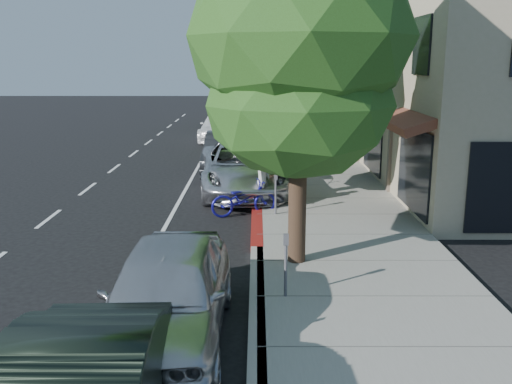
{
  "coord_description": "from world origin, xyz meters",
  "views": [
    {
      "loc": [
        -0.0,
        -14.31,
        4.63
      ],
      "look_at": [
        -0.03,
        -0.26,
        1.35
      ],
      "focal_mm": 40.0,
      "sensor_mm": 36.0,
      "label": 1
    }
  ],
  "objects_px": {
    "bicycle": "(244,199)",
    "silver_suv": "(243,168)",
    "white_pickup": "(219,127)",
    "street_tree_0": "(300,43)",
    "street_tree_2": "(279,73)",
    "near_car_a": "(167,294)",
    "cyclist": "(262,181)",
    "street_tree_4": "(272,57)",
    "dark_suv_far": "(228,113)",
    "street_tree_5": "(269,55)",
    "pedestrian": "(291,137)",
    "dark_sedan": "(227,153)",
    "street_tree_1": "(286,60)",
    "street_tree_3": "(274,51)"
  },
  "relations": [
    {
      "from": "street_tree_0",
      "to": "street_tree_5",
      "type": "distance_m",
      "value": 30.0
    },
    {
      "from": "street_tree_0",
      "to": "silver_suv",
      "type": "height_order",
      "value": "street_tree_0"
    },
    {
      "from": "white_pickup",
      "to": "pedestrian",
      "type": "xyz_separation_m",
      "value": [
        3.76,
        -7.2,
        0.37
      ]
    },
    {
      "from": "street_tree_2",
      "to": "near_car_a",
      "type": "distance_m",
      "value": 16.01
    },
    {
      "from": "street_tree_2",
      "to": "bicycle",
      "type": "xyz_separation_m",
      "value": [
        -1.3,
        -7.64,
        -3.53
      ]
    },
    {
      "from": "street_tree_3",
      "to": "near_car_a",
      "type": "height_order",
      "value": "street_tree_3"
    },
    {
      "from": "street_tree_5",
      "to": "pedestrian",
      "type": "bearing_deg",
      "value": -87.66
    },
    {
      "from": "street_tree_5",
      "to": "street_tree_3",
      "type": "bearing_deg",
      "value": -90.0
    },
    {
      "from": "street_tree_4",
      "to": "white_pickup",
      "type": "relative_size",
      "value": 1.47
    },
    {
      "from": "pedestrian",
      "to": "street_tree_5",
      "type": "bearing_deg",
      "value": -112.18
    },
    {
      "from": "cyclist",
      "to": "near_car_a",
      "type": "height_order",
      "value": "cyclist"
    },
    {
      "from": "street_tree_5",
      "to": "white_pickup",
      "type": "bearing_deg",
      "value": -108.91
    },
    {
      "from": "street_tree_2",
      "to": "silver_suv",
      "type": "height_order",
      "value": "street_tree_2"
    },
    {
      "from": "bicycle",
      "to": "silver_suv",
      "type": "relative_size",
      "value": 0.32
    },
    {
      "from": "cyclist",
      "to": "white_pickup",
      "type": "relative_size",
      "value": 0.37
    },
    {
      "from": "silver_suv",
      "to": "white_pickup",
      "type": "bearing_deg",
      "value": 91.97
    },
    {
      "from": "street_tree_2",
      "to": "dark_sedan",
      "type": "height_order",
      "value": "street_tree_2"
    },
    {
      "from": "white_pickup",
      "to": "near_car_a",
      "type": "height_order",
      "value": "near_car_a"
    },
    {
      "from": "dark_suv_far",
      "to": "dark_sedan",
      "type": "bearing_deg",
      "value": -95.02
    },
    {
      "from": "near_car_a",
      "to": "pedestrian",
      "type": "xyz_separation_m",
      "value": [
        3.05,
        17.25,
        0.29
      ]
    },
    {
      "from": "street_tree_5",
      "to": "silver_suv",
      "type": "bearing_deg",
      "value": -93.56
    },
    {
      "from": "dark_sedan",
      "to": "near_car_a",
      "type": "xyz_separation_m",
      "value": [
        -0.26,
        -14.5,
        0.0
      ]
    },
    {
      "from": "street_tree_4",
      "to": "cyclist",
      "type": "distance_m",
      "value": 19.53
    },
    {
      "from": "cyclist",
      "to": "street_tree_4",
      "type": "bearing_deg",
      "value": 7.27
    },
    {
      "from": "street_tree_2",
      "to": "dark_suv_far",
      "type": "height_order",
      "value": "street_tree_2"
    },
    {
      "from": "street_tree_5",
      "to": "dark_sedan",
      "type": "height_order",
      "value": "street_tree_5"
    },
    {
      "from": "pedestrian",
      "to": "near_car_a",
      "type": "bearing_deg",
      "value": 55.45
    },
    {
      "from": "cyclist",
      "to": "street_tree_0",
      "type": "bearing_deg",
      "value": -161.75
    },
    {
      "from": "street_tree_2",
      "to": "near_car_a",
      "type": "height_order",
      "value": "street_tree_2"
    },
    {
      "from": "cyclist",
      "to": "dark_suv_far",
      "type": "bearing_deg",
      "value": 14.65
    },
    {
      "from": "white_pickup",
      "to": "street_tree_0",
      "type": "bearing_deg",
      "value": -79.84
    },
    {
      "from": "dark_sedan",
      "to": "dark_suv_far",
      "type": "xyz_separation_m",
      "value": [
        -0.87,
        18.86,
        -0.06
      ]
    },
    {
      "from": "street_tree_3",
      "to": "street_tree_5",
      "type": "relative_size",
      "value": 1.04
    },
    {
      "from": "street_tree_3",
      "to": "near_car_a",
      "type": "relative_size",
      "value": 1.7
    },
    {
      "from": "white_pickup",
      "to": "street_tree_3",
      "type": "bearing_deg",
      "value": -41.84
    },
    {
      "from": "street_tree_0",
      "to": "street_tree_1",
      "type": "distance_m",
      "value": 6.01
    },
    {
      "from": "bicycle",
      "to": "silver_suv",
      "type": "xyz_separation_m",
      "value": [
        -0.1,
        3.14,
        0.35
      ]
    },
    {
      "from": "street_tree_5",
      "to": "near_car_a",
      "type": "xyz_separation_m",
      "value": [
        -2.39,
        -33.5,
        -4.07
      ]
    },
    {
      "from": "cyclist",
      "to": "silver_suv",
      "type": "relative_size",
      "value": 0.3
    },
    {
      "from": "bicycle",
      "to": "street_tree_0",
      "type": "bearing_deg",
      "value": 177.39
    },
    {
      "from": "bicycle",
      "to": "white_pickup",
      "type": "bearing_deg",
      "value": -13.0
    },
    {
      "from": "street_tree_2",
      "to": "near_car_a",
      "type": "bearing_deg",
      "value": -98.76
    },
    {
      "from": "bicycle",
      "to": "dark_suv_far",
      "type": "distance_m",
      "value": 25.55
    },
    {
      "from": "street_tree_2",
      "to": "dark_suv_far",
      "type": "relative_size",
      "value": 1.44
    },
    {
      "from": "bicycle",
      "to": "dark_suv_far",
      "type": "relative_size",
      "value": 0.45
    },
    {
      "from": "dark_suv_far",
      "to": "street_tree_5",
      "type": "bearing_deg",
      "value": -4.99
    },
    {
      "from": "silver_suv",
      "to": "near_car_a",
      "type": "distance_m",
      "value": 11.04
    },
    {
      "from": "cyclist",
      "to": "street_tree_1",
      "type": "bearing_deg",
      "value": -23.63
    },
    {
      "from": "street_tree_0",
      "to": "street_tree_3",
      "type": "relative_size",
      "value": 0.95
    },
    {
      "from": "street_tree_3",
      "to": "cyclist",
      "type": "bearing_deg",
      "value": -93.25
    }
  ]
}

